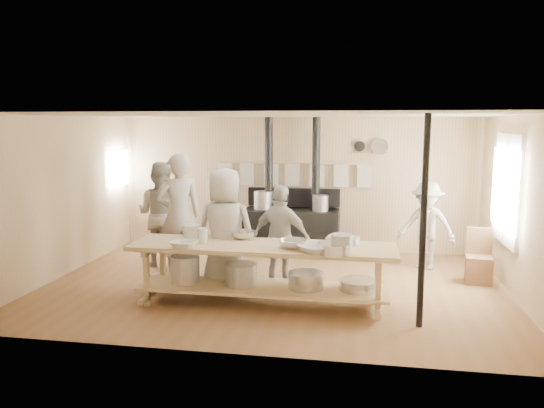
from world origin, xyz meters
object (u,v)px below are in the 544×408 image
stove (291,226)px  cook_center (225,232)px  cook_left (161,214)px  cook_far_left (179,216)px  cook_by_window (427,226)px  prep_table (262,268)px  roasting_pan (343,240)px  chair (479,267)px  cook_right (281,238)px

stove → cook_center: stove is taller
cook_center → cook_left: bearing=-38.3°
cook_far_left → cook_center: bearing=114.2°
cook_center → cook_by_window: 3.59m
stove → cook_left: bearing=-149.9°
prep_table → cook_center: size_ratio=1.95×
prep_table → roasting_pan: bearing=12.9°
prep_table → roasting_pan: roasting_pan is taller
cook_by_window → chair: cook_by_window is taller
prep_table → cook_left: cook_left is taller
chair → cook_left: bearing=-174.2°
chair → cook_center: bearing=-154.8°
prep_table → stove: bearing=90.0°
cook_by_window → roasting_pan: cook_by_window is taller
cook_center → prep_table: bearing=149.8°
cook_by_window → cook_far_left: bearing=-142.3°
stove → cook_center: (-0.62, -2.60, 0.40)m
stove → cook_by_window: 2.54m
cook_by_window → chair: (0.73, -0.69, -0.50)m
cook_far_left → chair: cook_far_left is taller
cook_center → cook_by_window: cook_center is taller
cook_left → chair: (5.30, -0.16, -0.66)m
cook_far_left → roasting_pan: cook_far_left is taller
cook_center → cook_right: 0.84m
roasting_pan → stove: bearing=111.3°
cook_center → roasting_pan: bearing=178.0°
cook_left → cook_right: (2.30, -1.10, -0.12)m
cook_right → roasting_pan: size_ratio=3.78×
cook_left → roasting_pan: (3.22, -1.53, -0.02)m
prep_table → cook_far_left: bearing=144.5°
stove → prep_table: bearing=-90.0°
cook_far_left → cook_by_window: size_ratio=1.34×
cook_far_left → cook_center: cook_far_left is taller
chair → roasting_pan: bearing=-139.2°
prep_table → cook_right: 0.75m
stove → cook_left: 2.50m
stove → cook_right: 2.36m
cook_far_left → cook_by_window: 4.18m
cook_left → cook_by_window: (4.56, 0.53, -0.16)m
stove → cook_right: stove is taller
cook_left → roasting_pan: size_ratio=4.34×
cook_center → roasting_pan: 1.71m
stove → chair: bearing=-24.0°
cook_center → cook_by_window: bearing=-144.6°
stove → cook_far_left: 2.51m
cook_center → chair: size_ratio=2.18×
roasting_pan → cook_right: bearing=154.7°
roasting_pan → cook_left: bearing=154.6°
chair → stove: bearing=163.6°
cook_left → prep_table: bearing=145.8°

